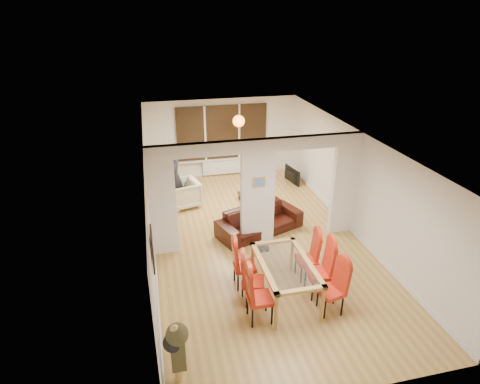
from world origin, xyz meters
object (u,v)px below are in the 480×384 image
object	(u,v)px
dining_chair_ra	(331,288)
bottle	(262,188)
dining_chair_lc	(244,263)
television	(290,176)
sofa	(259,220)
dining_chair_la	(260,295)
bowl	(260,192)
person	(175,177)
dining_chair_lb	(253,279)
dining_table	(285,280)
armchair	(184,193)
coffee_table	(254,196)
dining_chair_rb	(319,270)
dining_chair_rc	(307,257)

from	to	relation	value
dining_chair_ra	bottle	xyz separation A→B (m)	(0.11, 5.04, -0.18)
dining_chair_lc	television	distance (m)	5.59
dining_chair_lc	sofa	xyz separation A→B (m)	(0.89, 2.03, -0.21)
dining_chair_la	bowl	world-z (taller)	dining_chair_la
sofa	person	world-z (taller)	person
person	bottle	xyz separation A→B (m)	(2.54, -0.21, -0.53)
dining_chair_lb	dining_table	bearing A→B (deg)	12.13
dining_chair_la	dining_chair_ra	xyz separation A→B (m)	(1.34, -0.08, -0.03)
dining_chair_la	armchair	world-z (taller)	dining_chair_la
armchair	person	xyz separation A→B (m)	(-0.21, 0.14, 0.49)
sofa	dining_chair_lb	bearing A→B (deg)	-128.58
coffee_table	television	bearing A→B (deg)	33.70
dining_chair_rb	bowl	bearing A→B (deg)	93.25
person	bowl	world-z (taller)	person
dining_chair_la	bottle	bearing A→B (deg)	74.57
dining_table	bottle	bearing A→B (deg)	79.70
bowl	dining_chair_rc	bearing A→B (deg)	-91.38
bottle	dining_chair_lc	bearing A→B (deg)	-110.85
dining_chair_rb	sofa	xyz separation A→B (m)	(-0.47, 2.63, -0.25)
dining_chair_lb	dining_chair_lc	bearing A→B (deg)	109.27
dining_chair_rc	television	xyz separation A→B (m)	(1.39, 4.94, -0.27)
bowl	dining_chair_la	bearing A→B (deg)	-105.78
dining_chair_ra	person	distance (m)	5.78
dining_chair_lc	television	bearing A→B (deg)	63.08
television	dining_chair_rc	bearing A→B (deg)	153.14
dining_chair_la	dining_chair_rc	size ratio (longest dim) A/B	1.06
dining_table	bowl	xyz separation A→B (m)	(0.74, 4.41, -0.17)
dining_chair_rb	dining_chair_lc	bearing A→B (deg)	160.15
coffee_table	dining_table	bearing A→B (deg)	-97.22
armchair	bowl	distance (m)	2.26
person	television	distance (m)	3.89
dining_chair_rc	bowl	distance (m)	3.93
sofa	person	size ratio (longest dim) A/B	1.27
dining_table	dining_chair_la	bearing A→B (deg)	-142.72
dining_chair_la	person	distance (m)	5.28
dining_chair_lb	bowl	size ratio (longest dim) A/B	4.85
dining_chair_lb	dining_chair_ra	world-z (taller)	dining_chair_lb
dining_chair_ra	dining_chair_rc	world-z (taller)	dining_chair_ra
coffee_table	dining_chair_ra	bearing A→B (deg)	-88.47
dining_table	bowl	size ratio (longest dim) A/B	7.93
dining_chair_lb	dining_chair_la	bearing A→B (deg)	-76.94
dining_chair_rc	television	world-z (taller)	dining_chair_rc
dining_table	television	world-z (taller)	dining_table
coffee_table	dining_chair_la	bearing A→B (deg)	-103.74
person	television	world-z (taller)	person
dining_chair_rb	coffee_table	xyz separation A→B (m)	(-0.12, 4.50, -0.46)
dining_chair_ra	sofa	xyz separation A→B (m)	(-0.49, 3.16, -0.20)
dining_chair_lc	sofa	bearing A→B (deg)	68.55
sofa	television	xyz separation A→B (m)	(1.82, 2.85, -0.07)
bowl	television	bearing A→B (deg)	38.36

